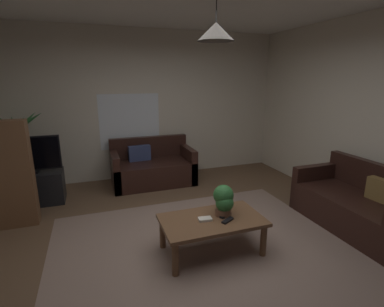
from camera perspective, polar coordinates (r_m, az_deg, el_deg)
floor at (r=3.51m, az=1.72°, el=-18.22°), size 5.14×5.46×0.02m
rug at (r=3.35m, az=3.03°, el=-19.76°), size 3.34×3.00×0.01m
wall_back at (r=5.63m, az=-8.49°, el=9.43°), size 5.26×0.06×2.78m
wall_right at (r=4.61m, az=33.79°, el=5.93°), size 0.06×5.46×2.78m
window_pane at (r=5.57m, az=-12.27°, el=6.23°), size 1.12×0.01×1.03m
couch_under_window at (r=5.36m, az=-7.87°, el=-2.99°), size 1.47×0.81×0.82m
couch_right_side at (r=4.37m, az=30.01°, el=-9.15°), size 0.81×1.54×0.82m
coffee_table at (r=3.26m, az=4.02°, el=-13.72°), size 1.12×0.64×0.41m
book_on_table_0 at (r=3.19m, az=2.69°, el=-12.89°), size 0.15×0.11×0.03m
remote_on_table_0 at (r=3.19m, az=7.09°, el=-13.07°), size 0.16×0.12×0.02m
remote_on_table_1 at (r=3.29m, az=6.66°, el=-12.11°), size 0.16×0.12×0.02m
potted_plant_on_table at (r=3.26m, az=6.34°, el=-9.11°), size 0.23×0.26×0.34m
tv_stand at (r=5.09m, az=-29.12°, el=-6.08°), size 0.90×0.44×0.50m
tv at (r=4.92m, az=-29.94°, el=-0.24°), size 0.92×0.16×0.57m
potted_palm_corner at (r=5.39m, az=-31.01°, el=-0.38°), size 0.81×0.86×1.41m
bookshelf_corner at (r=4.36m, az=-33.64°, el=-3.58°), size 0.70×0.31×1.40m
pendant_lamp at (r=2.90m, az=4.78°, el=23.01°), size 0.35×0.35×0.54m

